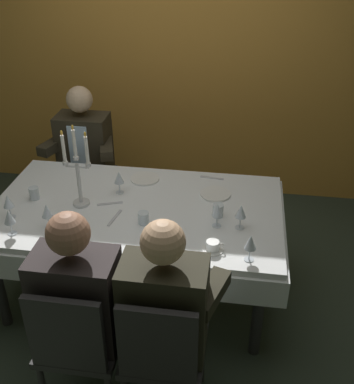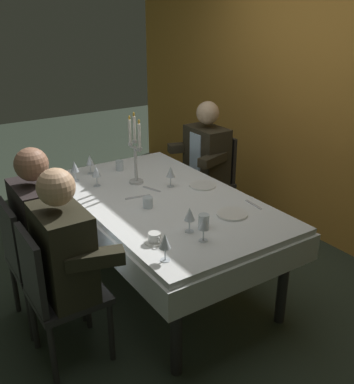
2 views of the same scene
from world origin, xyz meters
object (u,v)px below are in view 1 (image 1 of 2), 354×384
object	(u,v)px
dinner_plate_0	(145,179)
seated_diner_1	(77,299)
water_tumbler_2	(218,210)
coffee_cup_0	(213,246)
water_tumbler_0	(143,218)
seated_diner_0	(85,145)
candelabra	(78,174)
wine_glass_0	(9,218)
dining_table	(137,222)
dinner_plate_1	(215,194)
wine_glass_1	(241,212)
wine_glass_6	(217,210)
wine_glass_4	(8,202)
water_tumbler_1	(34,193)
wine_glass_5	(250,243)
wine_glass_2	(119,178)
wine_glass_3	(47,211)
seated_diner_2	(164,309)

from	to	relation	value
dinner_plate_0	seated_diner_1	size ratio (longest dim) A/B	0.17
water_tumbler_2	coffee_cup_0	bearing A→B (deg)	-90.22
water_tumbler_0	seated_diner_0	size ratio (longest dim) A/B	0.06
water_tumbler_2	coffee_cup_0	world-z (taller)	water_tumbler_2
candelabra	dinner_plate_0	xyz separation A→B (m)	(0.35, 0.39, -0.22)
wine_glass_0	candelabra	bearing A→B (deg)	51.55
dining_table	coffee_cup_0	size ratio (longest dim) A/B	14.70
dinner_plate_1	wine_glass_1	world-z (taller)	wine_glass_1
candelabra	seated_diner_1	xyz separation A→B (m)	(0.26, -0.86, -0.23)
candelabra	coffee_cup_0	bearing A→B (deg)	-22.18
wine_glass_6	dining_table	bearing A→B (deg)	165.27
dining_table	seated_diner_0	world-z (taller)	seated_diner_0
dining_table	coffee_cup_0	world-z (taller)	coffee_cup_0
wine_glass_4	dinner_plate_0	bearing A→B (deg)	39.71
water_tumbler_1	wine_glass_1	bearing A→B (deg)	-5.70
dining_table	wine_glass_5	size ratio (longest dim) A/B	11.83
wine_glass_2	coffee_cup_0	distance (m)	0.89
wine_glass_3	seated_diner_1	size ratio (longest dim) A/B	0.13
dinner_plate_1	seated_diner_1	world-z (taller)	seated_diner_1
wine_glass_2	wine_glass_6	xyz separation A→B (m)	(0.69, -0.31, -0.00)
dinner_plate_0	water_tumbler_2	distance (m)	0.69
wine_glass_6	water_tumbler_2	bearing A→B (deg)	90.89
wine_glass_5	dinner_plate_1	bearing A→B (deg)	109.55
candelabra	wine_glass_3	world-z (taller)	candelabra
seated_diner_0	dinner_plate_0	bearing A→B (deg)	-39.55
wine_glass_5	coffee_cup_0	size ratio (longest dim) A/B	1.24
water_tumbler_0	seated_diner_1	distance (m)	0.73
dinner_plate_1	wine_glass_0	size ratio (longest dim) A/B	1.27
wine_glass_1	wine_glass_2	bearing A→B (deg)	159.97
wine_glass_6	seated_diner_1	world-z (taller)	seated_diner_1
wine_glass_1	seated_diner_2	world-z (taller)	seated_diner_2
water_tumbler_1	dinner_plate_0	bearing A→B (deg)	28.84
dinner_plate_1	water_tumbler_2	world-z (taller)	water_tumbler_2
water_tumbler_1	seated_diner_2	size ratio (longest dim) A/B	0.07
wine_glass_2	wine_glass_6	bearing A→B (deg)	-23.83
wine_glass_1	wine_glass_2	size ratio (longest dim) A/B	1.00
dinner_plate_0	water_tumbler_0	world-z (taller)	water_tumbler_0
candelabra	wine_glass_2	bearing A→B (deg)	41.04
wine_glass_6	candelabra	bearing A→B (deg)	172.47
candelabra	wine_glass_3	size ratio (longest dim) A/B	3.44
dinner_plate_1	wine_glass_5	distance (m)	0.73
wine_glass_5	coffee_cup_0	distance (m)	0.23
seated_diner_2	dining_table	bearing A→B (deg)	111.03
wine_glass_5	wine_glass_2	bearing A→B (deg)	145.74
dining_table	wine_glass_6	bearing A→B (deg)	-14.73
wine_glass_3	wine_glass_2	bearing A→B (deg)	55.49
wine_glass_1	wine_glass_4	size ratio (longest dim) A/B	1.00
dinner_plate_1	seated_diner_2	size ratio (longest dim) A/B	0.17
dining_table	candelabra	xyz separation A→B (m)	(-0.36, -0.02, 0.35)
water_tumbler_2	wine_glass_1	bearing A→B (deg)	-37.40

